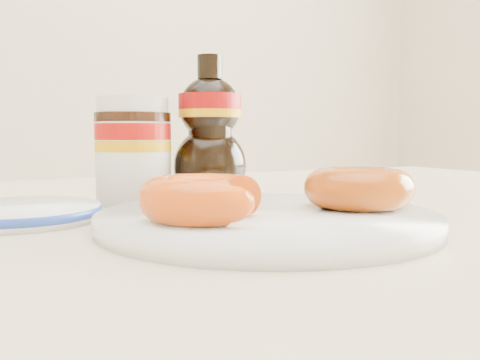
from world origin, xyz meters
name	(u,v)px	position (x,y,z in m)	size (l,w,h in m)	color
dining_table	(203,295)	(0.00, 0.10, 0.67)	(1.40, 0.90, 0.75)	beige
plate	(267,219)	(0.01, -0.01, 0.76)	(0.27, 0.27, 0.01)	white
donut_bitten	(202,198)	(-0.05, -0.03, 0.78)	(0.09, 0.09, 0.03)	#CB470B
donut_whole	(358,188)	(0.09, -0.02, 0.78)	(0.09, 0.09, 0.03)	#AA400A
nutella_jar	(133,147)	(-0.05, 0.18, 0.81)	(0.08, 0.08, 0.11)	white
syrup_bottle	(210,129)	(0.04, 0.17, 0.83)	(0.08, 0.07, 0.16)	black
blue_rim_saucer	(19,212)	(-0.16, 0.12, 0.76)	(0.14, 0.14, 0.01)	white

